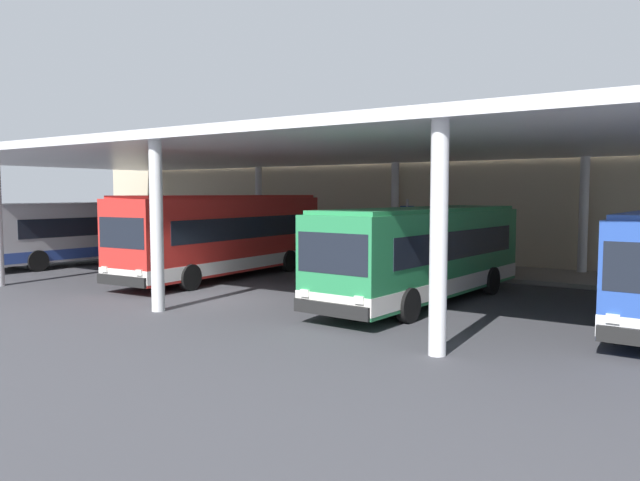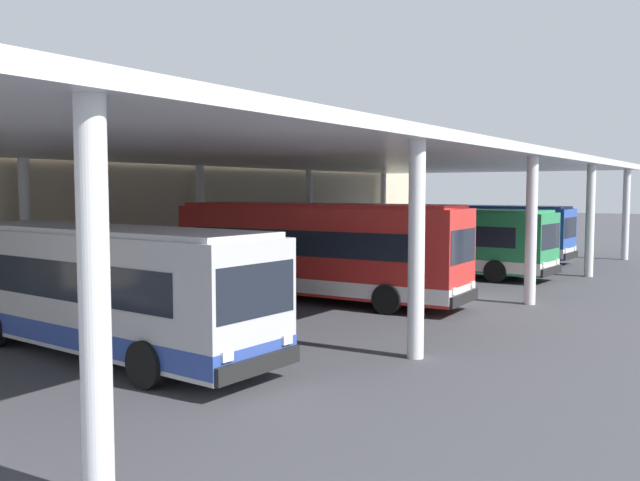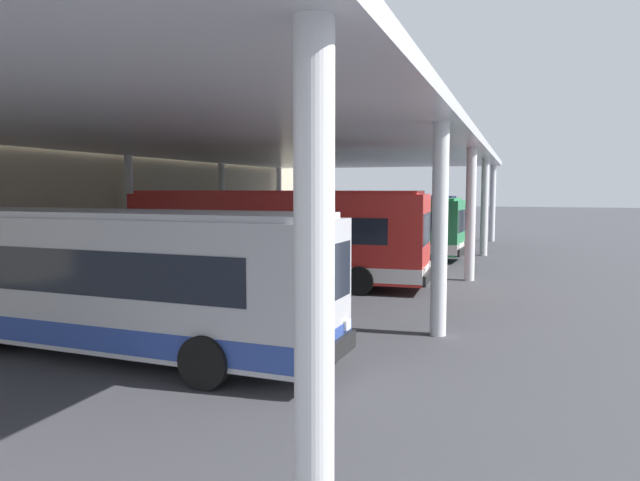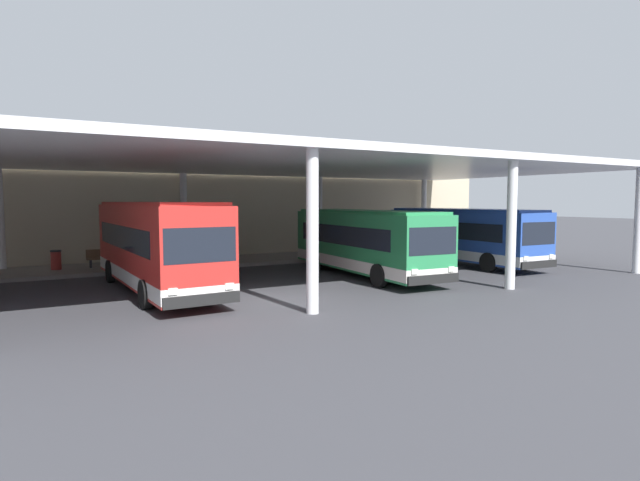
{
  "view_description": "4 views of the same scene",
  "coord_description": "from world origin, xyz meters",
  "px_view_note": "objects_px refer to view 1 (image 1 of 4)",
  "views": [
    {
      "loc": [
        14.61,
        -15.16,
        3.64
      ],
      "look_at": [
        1.07,
        4.89,
        1.77
      ],
      "focal_mm": 34.19,
      "sensor_mm": 36.0,
      "label": 1
    },
    {
      "loc": [
        -23.89,
        -9.55,
        4.07
      ],
      "look_at": [
        -2.81,
        4.61,
        2.16
      ],
      "focal_mm": 37.83,
      "sensor_mm": 36.0,
      "label": 2
    },
    {
      "loc": [
        -23.81,
        -4.38,
        3.65
      ],
      "look_at": [
        -1.13,
        3.39,
        1.52
      ],
      "focal_mm": 32.97,
      "sensor_mm": 36.0,
      "label": 3
    },
    {
      "loc": [
        -7.66,
        -16.59,
        3.61
      ],
      "look_at": [
        4.72,
        5.39,
        1.64
      ],
      "focal_mm": 28.35,
      "sensor_mm": 36.0,
      "label": 4
    }
  ],
  "objects_px": {
    "bus_second_bay": "(225,235)",
    "trash_bin": "(272,246)",
    "bench_waiting": "(305,248)",
    "bus_middle_bay": "(424,253)",
    "bus_nearest_bay": "(84,232)",
    "banner_sign": "(407,229)"
  },
  "relations": [
    {
      "from": "bus_second_bay",
      "to": "trash_bin",
      "type": "distance_m",
      "value": 8.31
    },
    {
      "from": "bus_second_bay",
      "to": "trash_bin",
      "type": "relative_size",
      "value": 11.66
    },
    {
      "from": "bench_waiting",
      "to": "trash_bin",
      "type": "height_order",
      "value": "trash_bin"
    },
    {
      "from": "bench_waiting",
      "to": "bus_middle_bay",
      "type": "bearing_deg",
      "value": -37.51
    },
    {
      "from": "bench_waiting",
      "to": "trash_bin",
      "type": "xyz_separation_m",
      "value": [
        -2.28,
        0.0,
        0.01
      ]
    },
    {
      "from": "bus_nearest_bay",
      "to": "trash_bin",
      "type": "bearing_deg",
      "value": 50.23
    },
    {
      "from": "bus_nearest_bay",
      "to": "banner_sign",
      "type": "bearing_deg",
      "value": 24.06
    },
    {
      "from": "bus_nearest_bay",
      "to": "bus_second_bay",
      "type": "xyz_separation_m",
      "value": [
        9.73,
        0.15,
        0.19
      ]
    },
    {
      "from": "bus_middle_bay",
      "to": "trash_bin",
      "type": "bearing_deg",
      "value": 147.63
    },
    {
      "from": "bus_nearest_bay",
      "to": "bus_middle_bay",
      "type": "relative_size",
      "value": 1.0
    },
    {
      "from": "bus_middle_bay",
      "to": "trash_bin",
      "type": "xyz_separation_m",
      "value": [
        -13.03,
        8.26,
        -0.98
      ]
    },
    {
      "from": "trash_bin",
      "to": "banner_sign",
      "type": "relative_size",
      "value": 0.31
    },
    {
      "from": "trash_bin",
      "to": "banner_sign",
      "type": "bearing_deg",
      "value": -5.71
    },
    {
      "from": "bus_nearest_bay",
      "to": "banner_sign",
      "type": "height_order",
      "value": "banner_sign"
    },
    {
      "from": "bus_nearest_bay",
      "to": "trash_bin",
      "type": "xyz_separation_m",
      "value": [
        6.38,
        7.66,
        -0.98
      ]
    },
    {
      "from": "bus_second_bay",
      "to": "bus_middle_bay",
      "type": "bearing_deg",
      "value": -4.41
    },
    {
      "from": "bus_second_bay",
      "to": "trash_bin",
      "type": "bearing_deg",
      "value": 114.09
    },
    {
      "from": "bus_second_bay",
      "to": "trash_bin",
      "type": "xyz_separation_m",
      "value": [
        -3.36,
        7.51,
        -1.16
      ]
    },
    {
      "from": "bench_waiting",
      "to": "trash_bin",
      "type": "relative_size",
      "value": 1.84
    },
    {
      "from": "bus_nearest_bay",
      "to": "bench_waiting",
      "type": "relative_size",
      "value": 5.91
    },
    {
      "from": "bus_nearest_bay",
      "to": "banner_sign",
      "type": "xyz_separation_m",
      "value": [
        15.19,
        6.78,
        0.32
      ]
    },
    {
      "from": "bench_waiting",
      "to": "bus_second_bay",
      "type": "bearing_deg",
      "value": -81.81
    }
  ]
}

